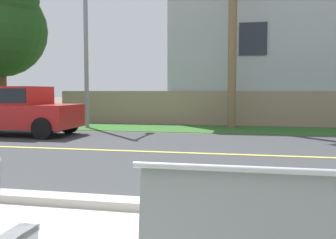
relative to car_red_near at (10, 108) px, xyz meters
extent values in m
plane|color=#665B4C|center=(6.37, -0.90, -0.85)|extent=(140.00, 140.00, 0.00)
cube|color=#ADA89E|center=(6.37, -6.55, -0.80)|extent=(44.00, 0.30, 0.11)
cube|color=#383A3D|center=(6.37, -2.40, -0.85)|extent=(52.00, 8.00, 0.01)
cube|color=#E0CC4C|center=(6.37, -2.40, -0.84)|extent=(48.00, 0.14, 0.01)
cube|color=#2D6026|center=(6.37, 3.15, -0.85)|extent=(48.00, 2.80, 0.02)
cube|color=slate|center=(7.67, -8.80, -0.14)|extent=(1.70, 0.12, 0.52)
cylinder|color=#9EA0A8|center=(7.67, -8.81, 0.14)|extent=(1.77, 0.04, 0.04)
cube|color=red|center=(0.00, 0.00, -0.23)|extent=(4.30, 1.76, 0.72)
cube|color=red|center=(0.00, 0.00, 0.39)|extent=(2.24, 1.58, 0.60)
cube|color=black|center=(0.00, 0.00, 0.41)|extent=(2.15, 1.62, 0.43)
cylinder|color=black|center=(1.60, -0.84, -0.53)|extent=(0.64, 0.18, 0.64)
cylinder|color=black|center=(1.60, 0.84, -0.53)|extent=(0.64, 0.18, 0.64)
cylinder|color=gray|center=(1.40, 2.75, 2.57)|extent=(0.16, 0.16, 6.85)
cylinder|color=brown|center=(-3.09, 3.93, 0.40)|extent=(0.47, 0.47, 2.50)
cylinder|color=brown|center=(6.78, 3.82, 3.41)|extent=(0.32, 0.32, 8.53)
cube|color=gray|center=(5.76, 5.08, -0.15)|extent=(13.00, 0.36, 1.40)
cube|color=#A3ADB2|center=(10.42, 8.28, 2.31)|extent=(12.78, 6.40, 6.33)
cube|color=#232833|center=(7.55, 5.05, 2.63)|extent=(1.10, 0.06, 1.30)
camera|label=1|loc=(7.41, -10.83, 0.54)|focal=40.94mm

